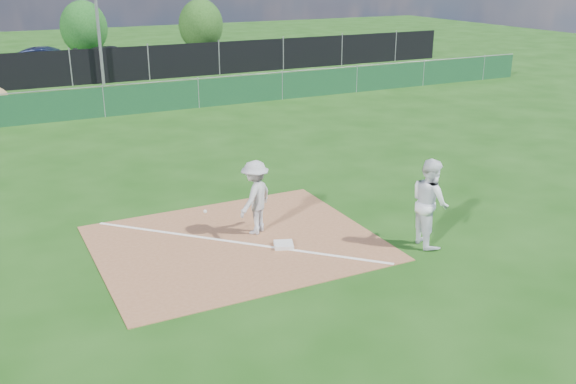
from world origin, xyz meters
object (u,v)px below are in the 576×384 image
Objects in this scene: light_pole at (96,4)px; tree_mid at (84,28)px; car_right at (114,57)px; tree_right at (201,25)px; first_base at (284,245)px; runner at (430,202)px; play_at_first at (255,197)px; car_mid at (49,62)px.

tree_mid is at bearing 84.07° from light_pole.
car_right is 8.39m from tree_right.
first_base is 0.21× the size of runner.
first_base is at bearing -78.11° from play_at_first.
tree_mid reaches higher than runner.
tree_right reaches higher than play_at_first.
runner is at bearing -84.54° from light_pole.
first_base is at bearing -91.70° from light_pole.
tree_right is at bearing 72.73° from play_at_first.
play_at_first is (-0.88, -21.36, -3.13)m from light_pole.
tree_right is at bearing -46.67° from car_mid.
first_base is (-0.67, -22.37, -3.94)m from light_pole.
car_mid is at bearing 92.99° from first_base.
runner is 28.18m from car_mid.
play_at_first is 0.54× the size of tree_right.
play_at_first reaches higher than first_base.
first_base is at bearing -106.42° from tree_right.
light_pole is at bearing 88.30° from first_base.
tree_right is (10.91, 5.68, 1.11)m from car_mid.
first_base is 28.08m from car_right.
tree_mid is at bearing 86.39° from play_at_first.
light_pole is 11.74m from tree_mid.
first_base is 0.09× the size of car_right.
car_right is (3.83, 1.35, -0.12)m from car_mid.
tree_right reaches higher than car_mid.
first_base is 33.71m from tree_right.
tree_right is (7.66, -1.57, -0.00)m from tree_mid.
tree_mid is (3.25, 7.25, 1.11)m from car_mid.
runner is (2.26, -23.61, -3.03)m from light_pole.
car_mid is at bearing 99.05° from car_right.
runner is at bearing -101.12° from tree_right.
car_right is at bearing -54.70° from car_mid.
runner is 34.18m from tree_right.
tree_right reaches higher than first_base.
runner is at bearing -22.85° from first_base.
tree_right is at bearing 0.07° from runner.
car_mid reaches higher than car_right.
play_at_first reaches higher than car_mid.
play_at_first is 3.86m from runner.
first_base is 26.66m from car_mid.
runner is 0.45× the size of car_right.
light_pole is 23.91m from runner.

